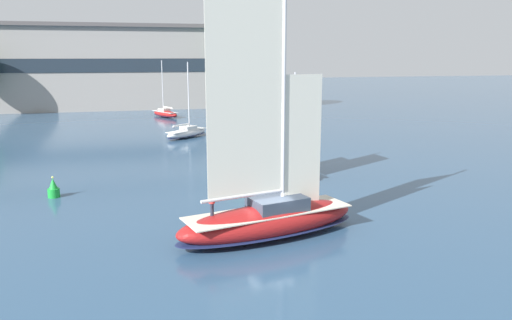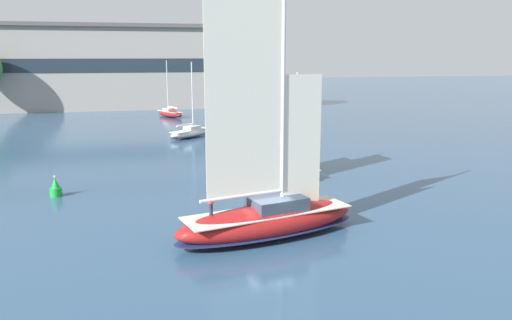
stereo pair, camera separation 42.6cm
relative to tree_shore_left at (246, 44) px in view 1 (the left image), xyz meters
The scene contains 8 objects.
ground_plane 70.56m from the tree_shore_left, 102.12° to the right, with size 400.00×400.00×0.00m, color #2D4C6B.
waterfront_building 30.56m from the tree_shore_left, 157.58° to the left, with size 47.15×17.89×16.12m.
tree_shore_left is the anchor object (origin of this frame).
sailboat_main 70.35m from the tree_shore_left, 102.11° to the right, with size 11.74×5.73×15.53m.
sailboat_moored_near_marina 55.39m from the tree_shore_left, 98.52° to the right, with size 2.63×6.63×8.88m.
sailboat_moored_mid_channel 36.44m from the tree_shore_left, 115.94° to the right, with size 6.45×6.00×9.49m.
sailboat_moored_far_slip 21.74m from the tree_shore_left, 152.34° to the right, with size 4.83×7.01×9.48m.
channel_buoy 63.69m from the tree_shore_left, 116.34° to the right, with size 0.86×0.86×1.59m.
Camera 1 is at (-7.46, -26.29, 10.26)m, focal length 35.00 mm.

